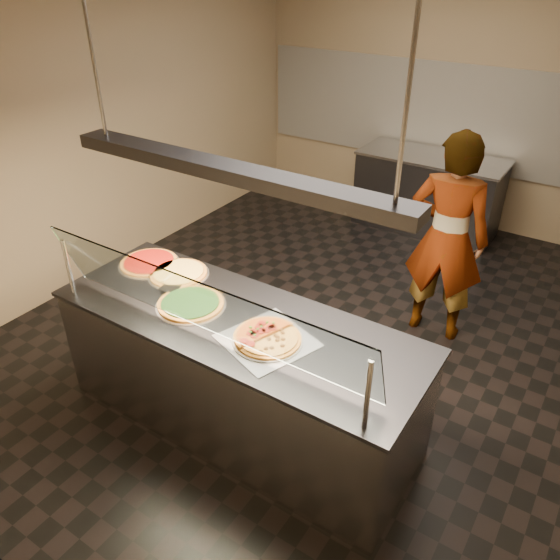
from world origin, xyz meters
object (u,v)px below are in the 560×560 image
Objects in this scene: prep_table at (428,193)px; sneeze_guard at (199,306)px; serving_counter at (239,372)px; half_pizza_pepperoni at (255,331)px; perforated_tray at (268,340)px; pizza_tomato at (149,262)px; heat_lamp_housing at (229,171)px; pizza_spinach at (191,303)px; pizza_cheese at (179,273)px; pizza_spatula at (170,281)px; half_pizza_sausage at (281,343)px; worker at (447,239)px.

sneeze_guard is at bearing -89.08° from prep_table.
half_pizza_pepperoni reaches higher than serving_counter.
pizza_tomato is (-1.31, 0.29, 0.01)m from perforated_tray.
pizza_spinach is at bearing -173.16° from heat_lamp_housing.
heat_lamp_housing is at bearing -17.24° from pizza_cheese.
perforated_tray reaches higher than serving_counter.
heat_lamp_housing is at bearing 0.00° from serving_counter.
pizza_cheese is at bearing 106.65° from pizza_spatula.
worker is (0.37, 1.98, -0.03)m from half_pizza_sausage.
heat_lamp_housing reaches higher than prep_table.
prep_table is (0.29, 3.95, -0.48)m from pizza_spinach.
sneeze_guard is at bearing -139.15° from perforated_tray.
serving_counter is 5.74× the size of pizza_cheese.
serving_counter is 1.52× the size of prep_table.
serving_counter is at bearing -17.24° from pizza_cheese.
pizza_tomato is (-1.01, 0.56, -0.28)m from sneeze_guard.
worker is at bearing 76.58° from perforated_tray.
pizza_spinach reaches higher than pizza_cheese.
pizza_cheese is (-0.91, 0.30, -0.02)m from half_pizza_pepperoni.
serving_counter is 5.56× the size of half_pizza_sausage.
prep_table is at bearing 90.92° from sneeze_guard.
pizza_tomato is at bearing -179.09° from pizza_cheese.
pizza_spatula reaches higher than prep_table.
worker reaches higher than sneeze_guard.
sneeze_guard is at bearing -147.06° from half_pizza_sausage.
pizza_spinach is at bearing -21.43° from pizza_spatula.
half_pizza_sausage is 0.76m from pizza_spinach.
pizza_spatula is at bearing -21.49° from pizza_tomato.
pizza_spinach reaches higher than serving_counter.
perforated_tray is at bearing 40.85° from sneeze_guard.
pizza_spinach reaches higher than pizza_tomato.
sneeze_guard reaches higher than pizza_cheese.
worker is (1.79, 1.69, -0.01)m from pizza_tomato.
pizza_spatula is (-0.31, 0.12, 0.01)m from pizza_spinach.
perforated_tray reaches higher than prep_table.
worker is 0.81× the size of heat_lamp_housing.
heat_lamp_housing is (-0.78, -1.90, 1.02)m from worker.
sneeze_guard is 1.38× the size of prep_table.
pizza_spatula is at bearing -98.85° from prep_table.
worker is at bearing 67.73° from serving_counter.
pizza_spatula is 1.20m from heat_lamp_housing.
serving_counter is 1.14m from pizza_tomato.
pizza_spinach is at bearing -173.16° from serving_counter.
pizza_spatula reaches higher than pizza_spinach.
perforated_tray is at bearing -12.56° from pizza_tomato.
half_pizza_sausage is (0.20, -0.00, -0.01)m from half_pizza_pepperoni.
pizza_cheese is 0.30m from pizza_tomato.
perforated_tray is 2.81× the size of pizza_spatula.
sneeze_guard is 5.05× the size of half_pizza_pepperoni.
pizza_tomato is 2.00× the size of pizza_spatula.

